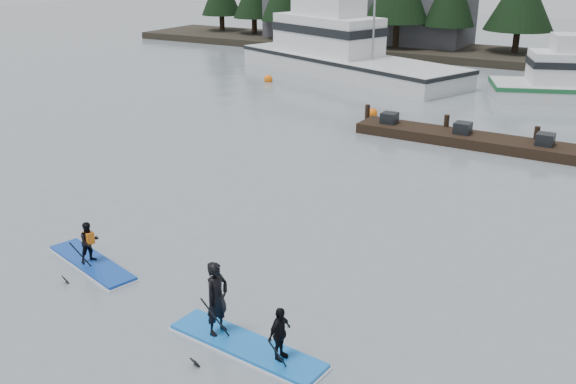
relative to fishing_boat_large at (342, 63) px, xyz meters
The scene contains 10 objects.
ground 32.13m from the fishing_boat_large, 72.08° to the right, with size 160.00×160.00×0.00m, color slate.
far_shore 15.12m from the fishing_boat_large, 49.16° to the left, with size 70.00×8.00×0.60m, color #2D281E.
treeline 15.13m from the fishing_boat_large, 49.16° to the left, with size 60.00×4.00×8.00m, color black, non-canonical shape.
waterfront_building 14.16m from the fishing_boat_large, 107.04° to the left, with size 18.00×6.00×5.00m, color #4C4C51.
fishing_boat_large is the anchor object (origin of this frame).
floating_dock 19.05m from the fishing_boat_large, 42.44° to the right, with size 13.58×1.81×0.45m, color black.
buoy_b 12.07m from the fishing_boat_large, 56.83° to the right, with size 0.51×0.51×0.51m, color orange.
buoy_a 5.84m from the fishing_boat_large, 120.81° to the right, with size 0.57×0.57×0.57m, color orange.
paddleboard_solo 30.40m from the fishing_boat_large, 77.44° to the right, with size 3.47×1.72×1.77m.
paddleboard_duo 33.21m from the fishing_boat_large, 68.16° to the right, with size 3.81×1.38×2.32m.
Camera 1 is at (9.29, -10.04, 8.12)m, focal length 40.00 mm.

